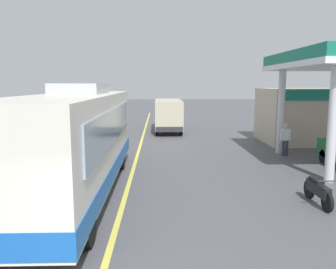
# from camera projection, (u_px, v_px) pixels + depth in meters

# --- Properties ---
(ground) EXTENTS (120.00, 120.00, 0.00)m
(ground) POSITION_uv_depth(u_px,v_px,m) (143.00, 136.00, 24.18)
(ground) COLOR #4C4C51
(lane_divider_stripe) EXTENTS (0.16, 50.00, 0.01)m
(lane_divider_stripe) POSITION_uv_depth(u_px,v_px,m) (139.00, 150.00, 19.23)
(lane_divider_stripe) COLOR #D8CC4C
(lane_divider_stripe) RESTS_ON ground
(coach_bus_main) EXTENTS (2.60, 11.04, 3.69)m
(coach_bus_main) POSITION_uv_depth(u_px,v_px,m) (76.00, 143.00, 11.35)
(coach_bus_main) COLOR silver
(coach_bus_main) RESTS_ON ground
(gas_station_roadside) EXTENTS (9.10, 11.95, 5.10)m
(gas_station_roadside) POSITION_uv_depth(u_px,v_px,m) (336.00, 102.00, 19.52)
(gas_station_roadside) COLOR #147259
(gas_station_roadside) RESTS_ON ground
(minibus_opposing_lane) EXTENTS (2.04, 6.13, 2.44)m
(minibus_opposing_lane) POSITION_uv_depth(u_px,v_px,m) (168.00, 113.00, 26.61)
(minibus_opposing_lane) COLOR #BFB799
(minibus_opposing_lane) RESTS_ON ground
(motorcycle_parked_forecourt) EXTENTS (0.55, 1.80, 0.92)m
(motorcycle_parked_forecourt) POSITION_uv_depth(u_px,v_px,m) (318.00, 190.00, 10.42)
(motorcycle_parked_forecourt) COLOR black
(motorcycle_parked_forecourt) RESTS_ON ground
(pedestrian_near_pump) EXTENTS (0.55, 0.22, 1.66)m
(pedestrian_near_pump) POSITION_uv_depth(u_px,v_px,m) (286.00, 138.00, 17.41)
(pedestrian_near_pump) COLOR #33333F
(pedestrian_near_pump) RESTS_ON ground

